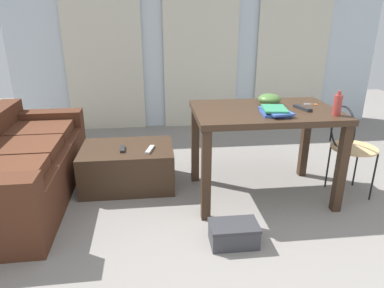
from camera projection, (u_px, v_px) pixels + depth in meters
ground_plane at (231, 192)px, 3.15m from camera, size 8.53×8.53×0.00m
wall_back at (200, 40)px, 4.76m from camera, size 5.15×0.10×2.41m
curtains at (201, 56)px, 4.75m from camera, size 3.66×0.03×2.00m
couch at (16, 168)px, 2.98m from camera, size 0.86×1.86×0.69m
coffee_table at (128, 166)px, 3.24m from camera, size 0.84×0.59×0.38m
craft_table at (264, 123)px, 2.90m from camera, size 1.19×0.79×0.79m
wire_chair at (348, 141)px, 2.96m from camera, size 0.39×0.39×0.82m
bottle_near at (338, 105)px, 2.64m from camera, size 0.06×0.06×0.19m
bowl at (269, 99)px, 2.99m from camera, size 0.20×0.20×0.09m
book_stack at (275, 111)px, 2.70m from camera, size 0.23×0.31×0.05m
tv_remote_on_table at (302, 108)px, 2.84m from camera, size 0.10×0.19×0.03m
scissors at (312, 104)px, 3.00m from camera, size 0.12×0.06×0.00m
tv_remote_primary at (150, 149)px, 3.10m from camera, size 0.09×0.19×0.02m
tv_remote_secondary at (122, 149)px, 3.11m from camera, size 0.05×0.15×0.02m
shoebox at (234, 234)px, 2.42m from camera, size 0.34×0.22×0.16m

